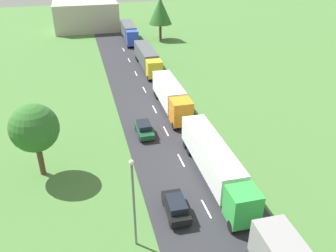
{
  "coord_description": "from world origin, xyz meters",
  "views": [
    {
      "loc": [
        -9.1,
        7.18,
        20.9
      ],
      "look_at": [
        -0.57,
        40.02,
        2.54
      ],
      "focal_mm": 37.43,
      "sensor_mm": 36.0,
      "label": 1
    }
  ],
  "objects_px": {
    "truck_second": "(215,162)",
    "car_fourth": "(144,129)",
    "car_third": "(176,207)",
    "tree_maple": "(34,128)",
    "truck_third": "(171,96)",
    "distant_building": "(86,15)",
    "tree_birch": "(160,11)",
    "truck_fifth": "(129,32)",
    "truck_fourth": "(147,57)",
    "lamppost_second": "(134,200)"
  },
  "relations": [
    {
      "from": "lamppost_second",
      "to": "truck_third",
      "type": "bearing_deg",
      "value": 68.57
    },
    {
      "from": "car_third",
      "to": "truck_second",
      "type": "bearing_deg",
      "value": 37.45
    },
    {
      "from": "car_third",
      "to": "car_fourth",
      "type": "xyz_separation_m",
      "value": [
        0.04,
        14.07,
        -0.03
      ]
    },
    {
      "from": "truck_third",
      "to": "lamppost_second",
      "type": "distance_m",
      "value": 24.02
    },
    {
      "from": "car_fourth",
      "to": "tree_maple",
      "type": "bearing_deg",
      "value": -156.0
    },
    {
      "from": "tree_maple",
      "to": "lamppost_second",
      "type": "bearing_deg",
      "value": -56.88
    },
    {
      "from": "truck_fourth",
      "to": "truck_fifth",
      "type": "distance_m",
      "value": 19.41
    },
    {
      "from": "distant_building",
      "to": "truck_second",
      "type": "bearing_deg",
      "value": -82.97
    },
    {
      "from": "truck_fifth",
      "to": "tree_maple",
      "type": "height_order",
      "value": "tree_maple"
    },
    {
      "from": "truck_second",
      "to": "truck_third",
      "type": "bearing_deg",
      "value": 90.02
    },
    {
      "from": "truck_third",
      "to": "truck_fourth",
      "type": "bearing_deg",
      "value": 88.8
    },
    {
      "from": "truck_fifth",
      "to": "truck_fourth",
      "type": "bearing_deg",
      "value": -89.44
    },
    {
      "from": "lamppost_second",
      "to": "tree_birch",
      "type": "relative_size",
      "value": 0.84
    },
    {
      "from": "truck_fourth",
      "to": "distant_building",
      "type": "bearing_deg",
      "value": 104.25
    },
    {
      "from": "truck_fourth",
      "to": "lamppost_second",
      "type": "bearing_deg",
      "value": -102.84
    },
    {
      "from": "truck_third",
      "to": "tree_maple",
      "type": "bearing_deg",
      "value": -146.03
    },
    {
      "from": "car_third",
      "to": "lamppost_second",
      "type": "distance_m",
      "value": 5.7
    },
    {
      "from": "truck_second",
      "to": "distant_building",
      "type": "xyz_separation_m",
      "value": [
        -8.47,
        68.68,
        1.31
      ]
    },
    {
      "from": "car_third",
      "to": "lamppost_second",
      "type": "bearing_deg",
      "value": -148.62
    },
    {
      "from": "truck_fourth",
      "to": "tree_maple",
      "type": "xyz_separation_m",
      "value": [
        -16.53,
        -28.6,
        3.1
      ]
    },
    {
      "from": "truck_fourth",
      "to": "lamppost_second",
      "type": "height_order",
      "value": "lamppost_second"
    },
    {
      "from": "truck_third",
      "to": "distant_building",
      "type": "distance_m",
      "value": 53.2
    },
    {
      "from": "truck_fifth",
      "to": "tree_birch",
      "type": "distance_m",
      "value": 8.32
    },
    {
      "from": "truck_third",
      "to": "car_fourth",
      "type": "xyz_separation_m",
      "value": [
        -4.85,
        -5.85,
        -1.29
      ]
    },
    {
      "from": "car_third",
      "to": "tree_maple",
      "type": "bearing_deg",
      "value": 141.29
    },
    {
      "from": "car_third",
      "to": "tree_maple",
      "type": "xyz_separation_m",
      "value": [
        -11.27,
        9.03,
        4.3
      ]
    },
    {
      "from": "car_fourth",
      "to": "distant_building",
      "type": "relative_size",
      "value": 0.26
    },
    {
      "from": "truck_third",
      "to": "car_fourth",
      "type": "distance_m",
      "value": 7.71
    },
    {
      "from": "tree_maple",
      "to": "distant_building",
      "type": "height_order",
      "value": "tree_maple"
    },
    {
      "from": "truck_third",
      "to": "tree_maple",
      "type": "relative_size",
      "value": 1.62
    },
    {
      "from": "car_third",
      "to": "truck_fourth",
      "type": "bearing_deg",
      "value": 82.04
    },
    {
      "from": "truck_third",
      "to": "distant_building",
      "type": "xyz_separation_m",
      "value": [
        -8.47,
        52.51,
        1.27
      ]
    },
    {
      "from": "truck_third",
      "to": "tree_birch",
      "type": "bearing_deg",
      "value": 78.73
    },
    {
      "from": "distant_building",
      "to": "truck_third",
      "type": "bearing_deg",
      "value": -80.84
    },
    {
      "from": "car_fourth",
      "to": "tree_maple",
      "type": "xyz_separation_m",
      "value": [
        -11.31,
        -5.04,
        4.33
      ]
    },
    {
      "from": "truck_third",
      "to": "tree_birch",
      "type": "relative_size",
      "value": 1.31
    },
    {
      "from": "lamppost_second",
      "to": "tree_maple",
      "type": "distance_m",
      "value": 13.61
    },
    {
      "from": "truck_third",
      "to": "car_third",
      "type": "xyz_separation_m",
      "value": [
        -4.89,
        -19.92,
        -1.27
      ]
    },
    {
      "from": "truck_second",
      "to": "car_fourth",
      "type": "distance_m",
      "value": 11.47
    },
    {
      "from": "truck_fourth",
      "to": "car_fourth",
      "type": "bearing_deg",
      "value": -102.49
    },
    {
      "from": "truck_second",
      "to": "truck_fourth",
      "type": "bearing_deg",
      "value": 89.39
    },
    {
      "from": "truck_second",
      "to": "car_third",
      "type": "height_order",
      "value": "truck_second"
    },
    {
      "from": "truck_third",
      "to": "tree_birch",
      "type": "xyz_separation_m",
      "value": [
        7.35,
        36.87,
        4.26
      ]
    },
    {
      "from": "truck_second",
      "to": "truck_fifth",
      "type": "distance_m",
      "value": 53.28
    },
    {
      "from": "truck_fourth",
      "to": "truck_second",
      "type": "bearing_deg",
      "value": -90.61
    },
    {
      "from": "lamppost_second",
      "to": "distant_building",
      "type": "xyz_separation_m",
      "value": [
        0.27,
        74.78,
        -0.95
      ]
    },
    {
      "from": "lamppost_second",
      "to": "distant_building",
      "type": "relative_size",
      "value": 0.5
    },
    {
      "from": "lamppost_second",
      "to": "distant_building",
      "type": "distance_m",
      "value": 74.78
    },
    {
      "from": "car_fourth",
      "to": "tree_maple",
      "type": "relative_size",
      "value": 0.53
    },
    {
      "from": "car_third",
      "to": "tree_birch",
      "type": "height_order",
      "value": "tree_birch"
    }
  ]
}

